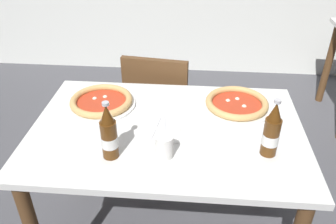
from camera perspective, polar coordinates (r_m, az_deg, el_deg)
dining_table_main at (r=1.61m, az=-0.15°, el=-5.87°), size 1.20×0.80×0.75m
chair_behind_table at (r=2.21m, az=-1.40°, el=0.98°), size 0.45×0.45×0.85m
pizza_margherita_near at (r=1.72m, az=-10.80°, el=1.66°), size 0.33×0.33×0.04m
pizza_marinara_far at (r=1.71m, az=11.13°, el=1.31°), size 0.33×0.33×0.04m
beer_bottle_left at (r=1.40m, az=16.54°, el=-3.15°), size 0.07×0.07×0.25m
beer_bottle_center at (r=1.35m, az=-9.62°, el=-3.63°), size 0.07×0.07×0.25m
napkin_with_cutlery at (r=1.53m, az=-1.33°, el=-2.81°), size 0.19×0.19×0.01m
paper_cup at (r=1.36m, az=-0.62°, el=-5.63°), size 0.07×0.07×0.09m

